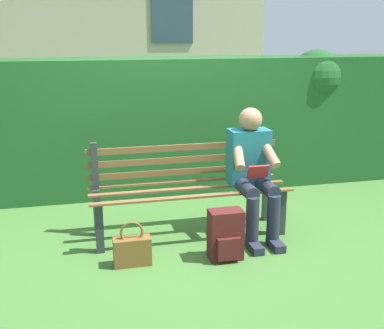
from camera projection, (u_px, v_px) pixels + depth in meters
name	position (u px, v px, depth m)	size (l,w,h in m)	color
ground	(190.00, 234.00, 4.64)	(60.00, 60.00, 0.00)	#3D6B2D
park_bench	(187.00, 186.00, 4.59)	(1.86, 0.54, 0.90)	#2D3338
person_seated	(253.00, 169.00, 4.50)	(0.44, 0.73, 1.20)	#1E6672
hedge_backdrop	(185.00, 121.00, 5.89)	(5.62, 0.79, 1.67)	#1E5123
backpack	(226.00, 235.00, 4.10)	(0.28, 0.25, 0.43)	#4C1919
handbag	(132.00, 250.00, 4.00)	(0.31, 0.13, 0.39)	brown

